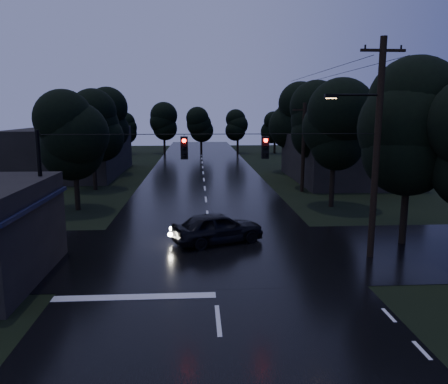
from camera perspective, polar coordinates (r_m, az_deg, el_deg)
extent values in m
cube|color=black|center=(38.93, -2.53, 0.45)|extent=(12.00, 120.00, 0.02)
cube|color=black|center=(21.44, -1.67, -7.97)|extent=(60.00, 9.00, 0.02)
cube|color=black|center=(18.80, -23.25, -1.37)|extent=(0.30, 7.00, 0.15)
cylinder|color=black|center=(16.62, -26.95, -9.24)|extent=(0.10, 0.10, 3.00)
cylinder|color=black|center=(22.01, -20.83, -4.11)|extent=(0.10, 0.10, 3.00)
cube|color=#FEC565|center=(17.61, -24.86, -4.60)|extent=(0.06, 1.60, 0.50)
cube|color=#FEC565|center=(20.07, -22.10, -2.63)|extent=(0.06, 1.20, 0.50)
cube|color=black|center=(45.01, 15.52, 4.27)|extent=(10.00, 14.00, 4.40)
cube|color=black|center=(50.32, -18.98, 5.05)|extent=(10.00, 16.00, 5.00)
cylinder|color=black|center=(21.04, 19.31, 5.04)|extent=(0.30, 0.30, 10.00)
cube|color=black|center=(21.12, 20.06, 16.99)|extent=(2.00, 0.12, 0.12)
cylinder|color=black|center=(20.57, 16.85, 12.04)|extent=(2.20, 0.10, 0.10)
cube|color=black|center=(20.22, 13.85, 12.08)|extent=(0.60, 0.25, 0.18)
cube|color=#FFB266|center=(20.22, 13.84, 11.79)|extent=(0.45, 0.18, 0.03)
cylinder|color=black|center=(37.53, 10.32, 5.69)|extent=(0.30, 0.30, 7.50)
cube|color=black|center=(37.40, 10.48, 10.50)|extent=(2.00, 0.12, 0.12)
cylinder|color=black|center=(20.86, -22.68, -0.79)|extent=(0.18, 0.18, 6.00)
cylinder|color=black|center=(19.36, -1.66, 7.57)|extent=(15.00, 0.03, 0.03)
cube|color=black|center=(19.40, -5.21, 5.76)|extent=(0.32, 0.25, 1.00)
sphere|color=#FF0C07|center=(19.25, -5.23, 5.72)|extent=(0.18, 0.18, 0.18)
cube|color=black|center=(19.62, 5.41, 5.81)|extent=(0.32, 0.25, 1.00)
sphere|color=#FF0C07|center=(19.48, 5.47, 5.77)|extent=(0.18, 0.18, 0.18)
cylinder|color=black|center=(24.43, 22.42, -3.05)|extent=(0.36, 0.36, 2.80)
sphere|color=black|center=(23.91, 22.99, 4.90)|extent=(4.48, 4.48, 4.48)
sphere|color=black|center=(23.84, 23.20, 7.77)|extent=(4.48, 4.48, 4.48)
sphere|color=black|center=(23.83, 23.41, 10.64)|extent=(4.48, 4.48, 4.48)
cylinder|color=black|center=(31.95, -18.64, -0.08)|extent=(0.36, 0.36, 2.45)
sphere|color=black|center=(31.56, -18.96, 5.23)|extent=(3.92, 3.92, 3.92)
sphere|color=black|center=(31.50, -19.07, 7.13)|extent=(3.92, 3.92, 3.92)
sphere|color=black|center=(31.46, -19.19, 9.04)|extent=(3.92, 3.92, 3.92)
cylinder|color=black|center=(39.74, -16.53, 2.15)|extent=(0.36, 0.36, 2.62)
sphere|color=black|center=(39.43, -16.77, 6.73)|extent=(4.20, 4.20, 4.20)
sphere|color=black|center=(39.38, -16.86, 8.36)|extent=(4.20, 4.20, 4.20)
sphere|color=black|center=(39.36, -16.95, 10.00)|extent=(4.20, 4.20, 4.20)
cylinder|color=black|center=(49.56, -14.66, 3.92)|extent=(0.36, 0.36, 2.80)
sphere|color=black|center=(49.30, -14.84, 7.85)|extent=(4.48, 4.48, 4.48)
sphere|color=black|center=(49.27, -14.91, 9.24)|extent=(4.48, 4.48, 4.48)
sphere|color=black|center=(49.26, -14.97, 10.63)|extent=(4.48, 4.48, 4.48)
cylinder|color=black|center=(32.28, 13.90, 0.43)|extent=(0.36, 0.36, 2.62)
sphere|color=black|center=(31.90, 14.15, 6.07)|extent=(4.20, 4.20, 4.20)
sphere|color=black|center=(31.84, 14.24, 8.09)|extent=(4.20, 4.20, 4.20)
sphere|color=black|center=(31.81, 14.33, 10.11)|extent=(4.20, 4.20, 4.20)
cylinder|color=black|center=(40.03, 11.34, 2.56)|extent=(0.36, 0.36, 2.80)
sphere|color=black|center=(39.71, 11.52, 7.42)|extent=(4.48, 4.48, 4.48)
sphere|color=black|center=(39.67, 11.58, 9.15)|extent=(4.48, 4.48, 4.48)
sphere|color=black|center=(39.67, 11.65, 10.89)|extent=(4.48, 4.48, 4.48)
cylinder|color=black|center=(49.80, 9.10, 4.26)|extent=(0.36, 0.36, 2.97)
sphere|color=black|center=(49.55, 9.22, 8.42)|extent=(4.76, 4.76, 4.76)
sphere|color=black|center=(49.52, 9.26, 9.89)|extent=(4.76, 4.76, 4.76)
sphere|color=black|center=(49.53, 9.31, 11.37)|extent=(4.76, 4.76, 4.76)
imported|color=black|center=(22.83, -0.82, -4.66)|extent=(5.18, 3.56, 1.64)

